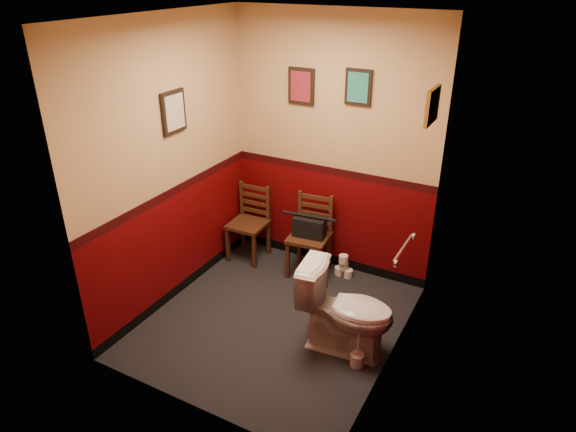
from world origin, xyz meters
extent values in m
cube|color=black|center=(0.00, 0.00, 0.00)|extent=(2.20, 2.40, 0.00)
cube|color=silver|center=(0.00, 0.00, 2.70)|extent=(2.20, 2.40, 0.00)
cube|color=#4F0406|center=(0.00, 1.20, 1.35)|extent=(2.20, 0.00, 2.70)
cube|color=#4F0406|center=(0.00, -1.20, 1.35)|extent=(2.20, 0.00, 2.70)
cube|color=#4F0406|center=(-1.10, 0.00, 1.35)|extent=(0.00, 2.40, 2.70)
cube|color=#4F0406|center=(1.10, 0.00, 1.35)|extent=(0.00, 2.40, 2.70)
cylinder|color=silver|center=(1.07, 0.25, 0.95)|extent=(0.03, 0.50, 0.03)
cylinder|color=silver|center=(1.09, 0.00, 0.95)|extent=(0.02, 0.06, 0.06)
cylinder|color=silver|center=(1.09, 0.50, 0.95)|extent=(0.02, 0.06, 0.06)
cube|color=black|center=(-0.35, 1.18, 1.95)|extent=(0.28, 0.03, 0.36)
cube|color=maroon|center=(-0.35, 1.17, 1.95)|extent=(0.22, 0.01, 0.30)
cube|color=black|center=(0.25, 1.18, 2.00)|extent=(0.26, 0.03, 0.34)
cube|color=#25776A|center=(0.25, 1.17, 2.00)|extent=(0.20, 0.01, 0.28)
cube|color=black|center=(-1.08, 0.10, 1.85)|extent=(0.03, 0.30, 0.38)
cube|color=#BEB396|center=(-1.07, 0.10, 1.85)|extent=(0.01, 0.24, 0.31)
cube|color=olive|center=(1.08, 0.60, 2.05)|extent=(0.03, 0.34, 0.28)
cube|color=#BEB396|center=(1.07, 0.60, 2.05)|extent=(0.01, 0.28, 0.22)
imported|color=white|center=(0.72, -0.05, 0.40)|extent=(0.86, 0.55, 0.80)
cylinder|color=silver|center=(0.90, -0.20, 0.06)|extent=(0.12, 0.12, 0.12)
cylinder|color=silver|center=(0.90, -0.20, 0.25)|extent=(0.02, 0.02, 0.33)
cube|color=#4F2A17|center=(-0.85, 0.89, 0.42)|extent=(0.41, 0.41, 0.04)
cube|color=#4F2A17|center=(-1.01, 0.71, 0.21)|extent=(0.04, 0.04, 0.42)
cube|color=#4F2A17|center=(-1.03, 1.05, 0.21)|extent=(0.04, 0.04, 0.42)
cube|color=#4F2A17|center=(-0.67, 0.72, 0.21)|extent=(0.04, 0.04, 0.42)
cube|color=#4F2A17|center=(-0.69, 1.06, 0.21)|extent=(0.04, 0.04, 0.42)
cube|color=#4F2A17|center=(-1.03, 1.05, 0.64)|extent=(0.04, 0.03, 0.42)
cube|color=#4F2A17|center=(-0.69, 1.07, 0.64)|extent=(0.04, 0.03, 0.42)
cube|color=#4F2A17|center=(-0.86, 1.06, 0.52)|extent=(0.32, 0.04, 0.04)
cube|color=#4F2A17|center=(-0.86, 1.06, 0.61)|extent=(0.32, 0.04, 0.04)
cube|color=#4F2A17|center=(-0.86, 1.06, 0.71)|extent=(0.32, 0.04, 0.04)
cube|color=#4F2A17|center=(-0.86, 1.06, 0.80)|extent=(0.32, 0.04, 0.04)
cube|color=#4F2A17|center=(-0.10, 0.91, 0.44)|extent=(0.45, 0.45, 0.04)
cube|color=#4F2A17|center=(-0.26, 0.72, 0.22)|extent=(0.04, 0.04, 0.44)
cube|color=#4F2A17|center=(-0.29, 1.07, 0.22)|extent=(0.04, 0.04, 0.44)
cube|color=#4F2A17|center=(0.09, 0.76, 0.22)|extent=(0.04, 0.04, 0.44)
cube|color=#4F2A17|center=(0.06, 1.10, 0.22)|extent=(0.04, 0.04, 0.44)
cube|color=#4F2A17|center=(-0.29, 1.07, 0.65)|extent=(0.04, 0.04, 0.44)
cube|color=#4F2A17|center=(0.06, 1.11, 0.65)|extent=(0.04, 0.04, 0.44)
cube|color=#4F2A17|center=(-0.12, 1.09, 0.53)|extent=(0.33, 0.06, 0.04)
cube|color=#4F2A17|center=(-0.12, 1.09, 0.63)|extent=(0.33, 0.06, 0.04)
cube|color=#4F2A17|center=(-0.12, 1.09, 0.73)|extent=(0.33, 0.06, 0.04)
cube|color=#4F2A17|center=(-0.12, 1.09, 0.82)|extent=(0.33, 0.06, 0.04)
cube|color=black|center=(-0.10, 0.91, 0.56)|extent=(0.35, 0.20, 0.21)
cylinder|color=black|center=(-0.10, 0.91, 0.69)|extent=(0.29, 0.06, 0.03)
cylinder|color=silver|center=(0.21, 1.04, 0.04)|extent=(0.10, 0.10, 0.09)
cylinder|color=silver|center=(0.31, 1.04, 0.04)|extent=(0.10, 0.10, 0.09)
cylinder|color=silver|center=(0.26, 1.03, 0.13)|extent=(0.10, 0.10, 0.09)
cylinder|color=silver|center=(0.26, 1.01, 0.22)|extent=(0.10, 0.10, 0.09)
camera|label=1|loc=(1.96, -3.40, 3.03)|focal=32.00mm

